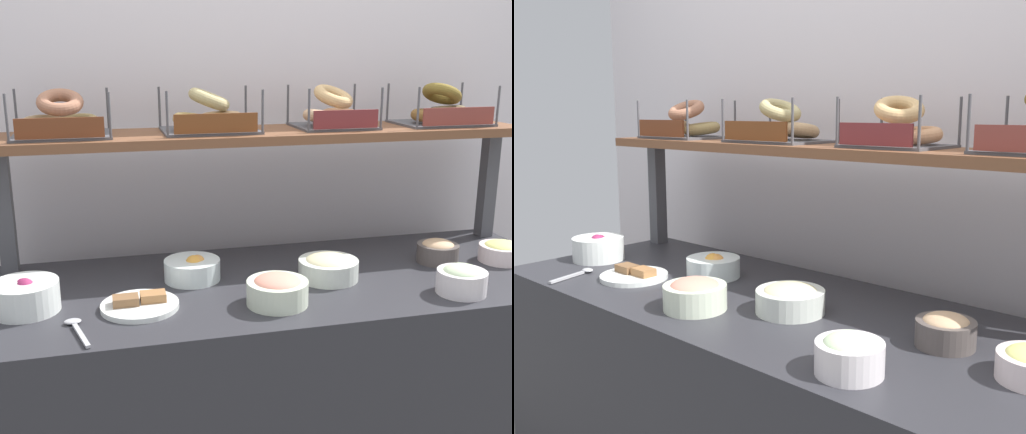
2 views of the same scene
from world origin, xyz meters
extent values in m
cube|color=silver|center=(0.00, 0.55, 1.20)|extent=(3.03, 0.06, 2.40)
cube|color=#4C4C51|center=(-0.85, 0.27, 1.05)|extent=(0.05, 0.05, 0.40)
cube|color=brown|center=(0.00, 0.27, 1.26)|extent=(1.79, 0.32, 0.03)
cylinder|color=#574E4A|center=(0.52, 0.03, 0.88)|extent=(0.14, 0.14, 0.06)
ellipsoid|color=tan|center=(0.52, 0.03, 0.91)|extent=(0.11, 0.11, 0.04)
cylinder|color=white|center=(-0.78, -0.06, 0.89)|extent=(0.18, 0.18, 0.08)
sphere|color=#992956|center=(-0.77, -0.06, 0.92)|extent=(0.05, 0.05, 0.05)
sphere|color=#A23659|center=(-0.77, -0.07, 0.92)|extent=(0.03, 0.03, 0.03)
sphere|color=maroon|center=(-0.78, -0.05, 0.92)|extent=(0.04, 0.04, 0.04)
sphere|color=#941A4B|center=(-0.78, -0.04, 0.92)|extent=(0.04, 0.04, 0.04)
sphere|color=#8C2F49|center=(-0.77, -0.07, 0.92)|extent=(0.03, 0.03, 0.03)
cylinder|color=white|center=(0.44, -0.24, 0.88)|extent=(0.14, 0.14, 0.07)
ellipsoid|color=beige|center=(0.44, -0.24, 0.91)|extent=(0.11, 0.11, 0.05)
cylinder|color=silver|center=(-0.10, -0.18, 0.88)|extent=(0.17, 0.17, 0.07)
ellipsoid|color=#F0967D|center=(-0.10, -0.18, 0.91)|extent=(0.14, 0.14, 0.05)
cylinder|color=white|center=(-0.30, 0.07, 0.88)|extent=(0.17, 0.17, 0.06)
sphere|color=#F98943|center=(-0.30, 0.07, 0.90)|extent=(0.04, 0.04, 0.04)
sphere|color=#EE8C41|center=(-0.30, 0.07, 0.90)|extent=(0.04, 0.04, 0.04)
sphere|color=#E99845|center=(-0.29, 0.07, 0.90)|extent=(0.05, 0.05, 0.05)
sphere|color=#DE9146|center=(-0.30, 0.05, 0.90)|extent=(0.03, 0.03, 0.03)
sphere|color=gold|center=(-0.30, 0.06, 0.90)|extent=(0.05, 0.05, 0.05)
cylinder|color=silver|center=(0.11, -0.03, 0.88)|extent=(0.19, 0.19, 0.06)
ellipsoid|color=beige|center=(0.11, -0.03, 0.91)|extent=(0.15, 0.15, 0.04)
cylinder|color=white|center=(-0.48, -0.12, 0.86)|extent=(0.22, 0.22, 0.01)
cube|color=brown|center=(-0.51, -0.12, 0.88)|extent=(0.07, 0.05, 0.02)
cube|color=#A36E40|center=(-0.44, -0.11, 0.88)|extent=(0.07, 0.05, 0.02)
cube|color=#B7B7BC|center=(-0.63, -0.27, 0.86)|extent=(0.05, 0.14, 0.01)
ellipsoid|color=#B7B7BC|center=(-0.65, -0.18, 0.86)|extent=(0.04, 0.03, 0.01)
cube|color=#4C4C51|center=(-0.66, 0.27, 1.28)|extent=(0.30, 0.24, 0.01)
cylinder|color=#4C4C51|center=(-0.81, 0.16, 1.35)|extent=(0.01, 0.01, 0.14)
cylinder|color=#4C4C51|center=(-0.52, 0.16, 1.35)|extent=(0.01, 0.01, 0.14)
cylinder|color=#4C4C51|center=(-0.81, 0.39, 1.35)|extent=(0.01, 0.01, 0.14)
cylinder|color=#4C4C51|center=(-0.52, 0.39, 1.35)|extent=(0.01, 0.01, 0.14)
cube|color=brown|center=(-0.66, 0.15, 1.32)|extent=(0.25, 0.01, 0.06)
torus|color=#A38256|center=(-0.72, 0.24, 1.32)|extent=(0.17, 0.17, 0.06)
torus|color=olive|center=(-0.62, 0.31, 1.32)|extent=(0.19, 0.19, 0.06)
torus|color=#A76D51|center=(-0.66, 0.27, 1.38)|extent=(0.15, 0.15, 0.09)
cube|color=#4C4C51|center=(-0.20, 0.28, 1.28)|extent=(0.31, 0.24, 0.01)
cylinder|color=#4C4C51|center=(-0.35, 0.17, 1.35)|extent=(0.01, 0.01, 0.14)
cylinder|color=#4C4C51|center=(-0.05, 0.17, 1.35)|extent=(0.01, 0.01, 0.14)
cylinder|color=#4C4C51|center=(-0.35, 0.40, 1.35)|extent=(0.01, 0.01, 0.14)
cylinder|color=#4C4C51|center=(-0.05, 0.40, 1.35)|extent=(0.01, 0.01, 0.14)
cube|color=brown|center=(-0.20, 0.16, 1.32)|extent=(0.26, 0.01, 0.06)
torus|color=tan|center=(-0.26, 0.25, 1.32)|extent=(0.16, 0.16, 0.06)
torus|color=tan|center=(-0.16, 0.32, 1.32)|extent=(0.15, 0.16, 0.06)
torus|color=tan|center=(-0.20, 0.28, 1.38)|extent=(0.17, 0.16, 0.09)
cube|color=#4C4C51|center=(0.23, 0.29, 1.28)|extent=(0.26, 0.24, 0.01)
cylinder|color=#4C4C51|center=(0.10, 0.17, 1.35)|extent=(0.01, 0.01, 0.14)
cylinder|color=#4C4C51|center=(0.36, 0.17, 1.35)|extent=(0.01, 0.01, 0.14)
cylinder|color=#4C4C51|center=(0.10, 0.40, 1.35)|extent=(0.01, 0.01, 0.14)
cylinder|color=#4C4C51|center=(0.36, 0.40, 1.35)|extent=(0.01, 0.01, 0.14)
cube|color=maroon|center=(0.23, 0.17, 1.32)|extent=(0.22, 0.01, 0.06)
torus|color=tan|center=(0.18, 0.26, 1.32)|extent=(0.19, 0.19, 0.06)
torus|color=tan|center=(0.27, 0.32, 1.31)|extent=(0.17, 0.17, 0.05)
torus|color=tan|center=(0.23, 0.29, 1.39)|extent=(0.20, 0.20, 0.09)
cylinder|color=#4C4C51|center=(0.49, 0.17, 1.35)|extent=(0.01, 0.01, 0.14)
cylinder|color=#4C4C51|center=(0.49, 0.40, 1.35)|extent=(0.01, 0.01, 0.14)
torus|color=brown|center=(0.58, 0.25, 1.31)|extent=(0.18, 0.18, 0.05)
camera|label=1|loc=(-0.56, -1.74, 1.54)|focal=43.75mm
camera|label=2|loc=(1.09, -1.19, 1.38)|focal=41.76mm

